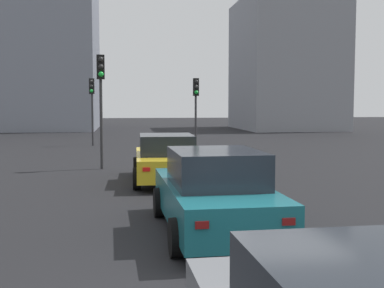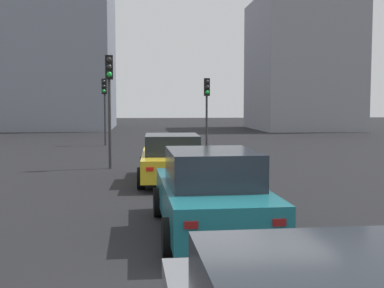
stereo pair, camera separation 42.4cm
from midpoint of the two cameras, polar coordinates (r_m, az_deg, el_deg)
name	(u,v)px [view 1 (the left image)]	position (r m, az deg, el deg)	size (l,w,h in m)	color
ground_plane	(234,288)	(7.29, 3.04, -16.00)	(160.00, 160.00, 0.20)	black
car_yellow_lead	(166,159)	(15.81, -3.72, -1.70)	(4.64, 2.16, 1.50)	gold
car_teal_second	(214,193)	(9.57, 1.23, -5.60)	(4.76, 2.11, 1.60)	#19606B
traffic_light_near_left	(92,97)	(29.89, -11.70, 5.21)	(0.33, 0.31, 3.92)	#2D2D30
traffic_light_near_right	(196,99)	(25.80, -0.02, 5.16)	(0.32, 0.29, 3.76)	#2D2D30
traffic_light_far_left	(101,87)	(19.11, -10.94, 6.32)	(0.33, 0.30, 4.27)	#2D2D30
building_facade_left	(285,65)	(49.77, 10.29, 8.86)	(11.43, 8.74, 12.43)	gray
building_facade_center	(34,50)	(51.54, -17.72, 10.08)	(13.11, 11.84, 15.15)	gray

